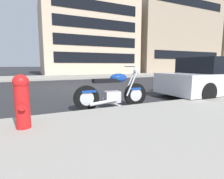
{
  "coord_description": "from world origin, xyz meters",
  "views": [
    {
      "loc": [
        -2.24,
        -8.76,
        1.13
      ],
      "look_at": [
        -0.38,
        -4.73,
        0.51
      ],
      "focal_mm": 28.05,
      "sensor_mm": 36.0,
      "label": 1
    }
  ],
  "objects_px": {
    "car_opposite_curb": "(209,69)",
    "parked_car_at_intersection": "(215,78)",
    "parked_motorcycle": "(113,92)",
    "fire_hydrant": "(22,100)"
  },
  "relations": [
    {
      "from": "car_opposite_curb",
      "to": "parked_car_at_intersection",
      "type": "bearing_deg",
      "value": 34.84
    },
    {
      "from": "parked_motorcycle",
      "to": "parked_car_at_intersection",
      "type": "relative_size",
      "value": 0.47
    },
    {
      "from": "parked_car_at_intersection",
      "to": "car_opposite_curb",
      "type": "distance_m",
      "value": 14.15
    },
    {
      "from": "parked_motorcycle",
      "to": "parked_car_at_intersection",
      "type": "distance_m",
      "value": 4.26
    },
    {
      "from": "parked_car_at_intersection",
      "to": "fire_hydrant",
      "type": "relative_size",
      "value": 5.06
    },
    {
      "from": "parked_motorcycle",
      "to": "fire_hydrant",
      "type": "distance_m",
      "value": 2.36
    },
    {
      "from": "fire_hydrant",
      "to": "parked_motorcycle",
      "type": "bearing_deg",
      "value": 27.66
    },
    {
      "from": "parked_car_at_intersection",
      "to": "car_opposite_curb",
      "type": "bearing_deg",
      "value": 38.4
    },
    {
      "from": "parked_motorcycle",
      "to": "fire_hydrant",
      "type": "relative_size",
      "value": 2.37
    },
    {
      "from": "parked_car_at_intersection",
      "to": "car_opposite_curb",
      "type": "relative_size",
      "value": 1.06
    }
  ]
}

